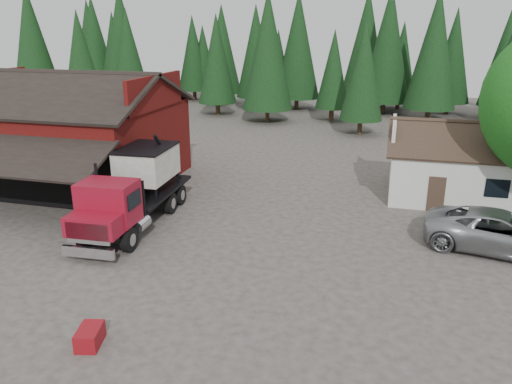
# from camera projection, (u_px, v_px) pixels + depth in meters

# --- Properties ---
(ground) EXTENTS (120.00, 120.00, 0.00)m
(ground) POSITION_uv_depth(u_px,v_px,m) (167.00, 266.00, 21.34)
(ground) COLOR #433B35
(ground) RESTS_ON ground
(red_barn) EXTENTS (12.80, 13.63, 7.18)m
(red_barn) POSITION_uv_depth(u_px,v_px,m) (73.00, 141.00, 32.29)
(red_barn) COLOR #5F120F
(red_barn) RESTS_ON ground
(farmhouse) EXTENTS (8.60, 6.42, 4.65)m
(farmhouse) POSITION_uv_depth(u_px,v_px,m) (461.00, 170.00, 29.48)
(farmhouse) COLOR silver
(farmhouse) RESTS_ON ground
(conifer_backdrop) EXTENTS (76.00, 16.00, 16.00)m
(conifer_backdrop) POSITION_uv_depth(u_px,v_px,m) (316.00, 112.00, 59.79)
(conifer_backdrop) COLOR black
(conifer_backdrop) RESTS_ON ground
(near_pine_a) EXTENTS (4.40, 4.40, 11.40)m
(near_pine_a) POSITION_uv_depth(u_px,v_px,m) (81.00, 61.00, 50.42)
(near_pine_a) COLOR #382619
(near_pine_a) RESTS_ON ground
(near_pine_b) EXTENTS (3.96, 3.96, 10.40)m
(near_pine_b) POSITION_uv_depth(u_px,v_px,m) (363.00, 71.00, 45.45)
(near_pine_b) COLOR #382619
(near_pine_b) RESTS_ON ground
(near_pine_d) EXTENTS (5.28, 5.28, 13.40)m
(near_pine_d) POSITION_uv_depth(u_px,v_px,m) (268.00, 50.00, 51.12)
(near_pine_d) COLOR #382619
(near_pine_d) RESTS_ON ground
(feed_truck) EXTENTS (3.18, 9.65, 4.30)m
(feed_truck) POSITION_uv_depth(u_px,v_px,m) (135.00, 187.00, 25.26)
(feed_truck) COLOR black
(feed_truck) RESTS_ON ground
(silver_car) EXTENTS (7.09, 4.33, 1.84)m
(silver_car) POSITION_uv_depth(u_px,v_px,m) (501.00, 232.00, 22.51)
(silver_car) COLOR #9DA0A4
(silver_car) RESTS_ON ground
(equip_box) EXTENTS (0.95, 1.24, 0.60)m
(equip_box) POSITION_uv_depth(u_px,v_px,m) (90.00, 337.00, 15.99)
(equip_box) COLOR maroon
(equip_box) RESTS_ON ground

